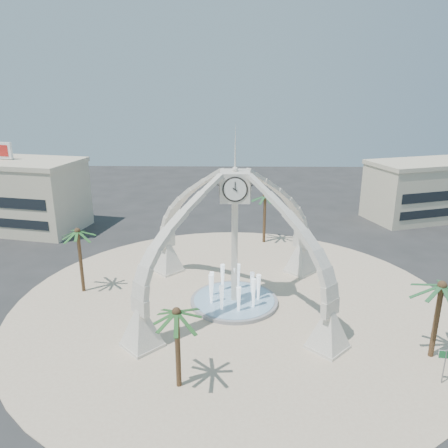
{
  "coord_description": "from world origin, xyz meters",
  "views": [
    {
      "loc": [
        -0.25,
        -36.0,
        19.24
      ],
      "look_at": [
        -0.97,
        2.0,
        7.02
      ],
      "focal_mm": 35.0,
      "sensor_mm": 36.0,
      "label": 1
    }
  ],
  "objects_px": {
    "palm_south": "(176,313)",
    "street_sign": "(445,359)",
    "clock_tower": "(235,237)",
    "palm_west": "(78,232)",
    "fountain": "(234,300)",
    "palm_north": "(265,197)",
    "palm_east": "(442,286)"
  },
  "relations": [
    {
      "from": "fountain",
      "to": "palm_west",
      "type": "height_order",
      "value": "palm_west"
    },
    {
      "from": "palm_north",
      "to": "street_sign",
      "type": "height_order",
      "value": "palm_north"
    },
    {
      "from": "clock_tower",
      "to": "palm_north",
      "type": "height_order",
      "value": "clock_tower"
    },
    {
      "from": "clock_tower",
      "to": "fountain",
      "type": "distance_m",
      "value": 6.2
    },
    {
      "from": "palm_south",
      "to": "street_sign",
      "type": "xyz_separation_m",
      "value": [
        17.64,
        0.58,
        -3.56
      ]
    },
    {
      "from": "fountain",
      "to": "palm_south",
      "type": "relative_size",
      "value": 1.28
    },
    {
      "from": "fountain",
      "to": "street_sign",
      "type": "relative_size",
      "value": 2.97
    },
    {
      "from": "palm_north",
      "to": "fountain",
      "type": "bearing_deg",
      "value": -103.21
    },
    {
      "from": "palm_south",
      "to": "street_sign",
      "type": "distance_m",
      "value": 18.0
    },
    {
      "from": "street_sign",
      "to": "palm_south",
      "type": "bearing_deg",
      "value": -169.15
    },
    {
      "from": "clock_tower",
      "to": "palm_south",
      "type": "relative_size",
      "value": 2.86
    },
    {
      "from": "clock_tower",
      "to": "street_sign",
      "type": "relative_size",
      "value": 6.66
    },
    {
      "from": "palm_east",
      "to": "street_sign",
      "type": "distance_m",
      "value": 4.93
    },
    {
      "from": "palm_north",
      "to": "street_sign",
      "type": "relative_size",
      "value": 2.53
    },
    {
      "from": "palm_west",
      "to": "palm_north",
      "type": "height_order",
      "value": "palm_west"
    },
    {
      "from": "palm_west",
      "to": "street_sign",
      "type": "bearing_deg",
      "value": -24.81
    },
    {
      "from": "palm_west",
      "to": "palm_east",
      "type": "bearing_deg",
      "value": -19.11
    },
    {
      "from": "clock_tower",
      "to": "fountain",
      "type": "height_order",
      "value": "clock_tower"
    },
    {
      "from": "clock_tower",
      "to": "palm_south",
      "type": "xyz_separation_m",
      "value": [
        -3.71,
        -11.62,
        -1.01
      ]
    },
    {
      "from": "palm_west",
      "to": "palm_south",
      "type": "relative_size",
      "value": 1.1
    },
    {
      "from": "palm_south",
      "to": "street_sign",
      "type": "relative_size",
      "value": 2.33
    },
    {
      "from": "palm_north",
      "to": "palm_south",
      "type": "distance_m",
      "value": 28.97
    },
    {
      "from": "fountain",
      "to": "street_sign",
      "type": "xyz_separation_m",
      "value": [
        13.93,
        -11.04,
        1.64
      ]
    },
    {
      "from": "palm_east",
      "to": "palm_west",
      "type": "xyz_separation_m",
      "value": [
        -29.16,
        10.1,
        0.39
      ]
    },
    {
      "from": "palm_east",
      "to": "palm_south",
      "type": "distance_m",
      "value": 18.61
    },
    {
      "from": "palm_north",
      "to": "palm_south",
      "type": "xyz_separation_m",
      "value": [
        -7.55,
        -27.97,
        -0.52
      ]
    },
    {
      "from": "clock_tower",
      "to": "fountain",
      "type": "bearing_deg",
      "value": 90.0
    },
    {
      "from": "fountain",
      "to": "street_sign",
      "type": "height_order",
      "value": "fountain"
    },
    {
      "from": "palm_east",
      "to": "palm_west",
      "type": "bearing_deg",
      "value": 160.89
    },
    {
      "from": "fountain",
      "to": "clock_tower",
      "type": "bearing_deg",
      "value": -90.0
    },
    {
      "from": "street_sign",
      "to": "palm_north",
      "type": "bearing_deg",
      "value": 119.18
    },
    {
      "from": "clock_tower",
      "to": "palm_west",
      "type": "relative_size",
      "value": 2.61
    }
  ]
}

